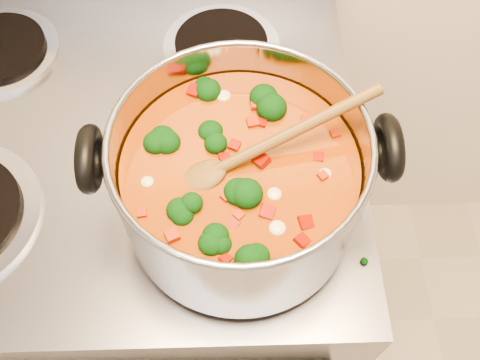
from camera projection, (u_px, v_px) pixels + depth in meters
name	position (u px, v px, depth m)	size (l,w,h in m)	color
electric_range	(149.00, 250.00, 1.15)	(0.72, 0.66, 1.08)	gray
stockpot	(240.00, 181.00, 0.61)	(0.34, 0.28, 0.17)	#9E9EA6
wooden_spoon	(247.00, 155.00, 0.57)	(0.23, 0.10, 0.08)	brown
cooktop_crumbs	(315.00, 276.00, 0.64)	(0.10, 0.37, 0.01)	black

